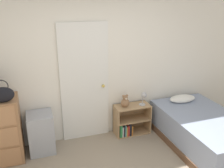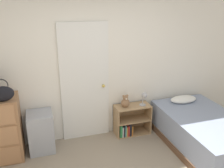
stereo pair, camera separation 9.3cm
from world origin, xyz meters
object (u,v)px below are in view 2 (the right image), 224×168
object	(u,v)px
storage_bin	(41,132)
bed	(204,132)
bookshelf	(129,122)
teddy_bear	(125,102)
handbag	(3,94)
desk_lamp	(144,97)

from	to	relation	value
storage_bin	bed	size ratio (longest dim) A/B	0.35
bookshelf	teddy_bear	world-z (taller)	teddy_bear
handbag	bed	distance (m)	3.22
handbag	desk_lamp	size ratio (longest dim) A/B	1.34
storage_bin	desk_lamp	xyz separation A→B (m)	(1.82, 0.00, 0.39)
storage_bin	teddy_bear	xyz separation A→B (m)	(1.48, 0.05, 0.32)
desk_lamp	bed	distance (m)	1.16
handbag	teddy_bear	size ratio (longest dim) A/B	1.44
bookshelf	bed	distance (m)	1.30
handbag	bookshelf	world-z (taller)	handbag
storage_bin	teddy_bear	size ratio (longest dim) A/B	2.90
desk_lamp	handbag	bearing A→B (deg)	-175.05
storage_bin	desk_lamp	world-z (taller)	desk_lamp
storage_bin	desk_lamp	bearing A→B (deg)	0.12
bookshelf	teddy_bear	distance (m)	0.43
storage_bin	bed	bearing A→B (deg)	-15.49
handbag	storage_bin	distance (m)	0.94
bookshelf	desk_lamp	size ratio (longest dim) A/B	2.59
bed	desk_lamp	bearing A→B (deg)	137.18
storage_bin	bookshelf	distance (m)	1.57
handbag	desk_lamp	distance (m)	2.32
bookshelf	bed	world-z (taller)	bed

